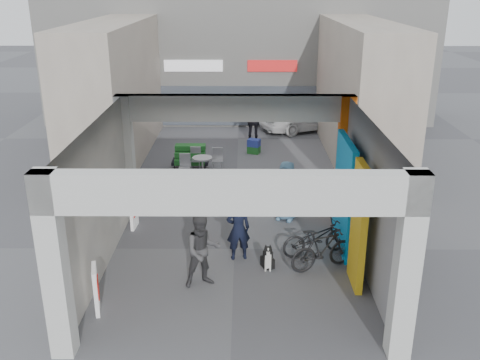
{
  "coord_description": "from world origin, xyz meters",
  "views": [
    {
      "loc": [
        0.22,
        -11.99,
        6.33
      ],
      "look_at": [
        0.14,
        1.0,
        1.48
      ],
      "focal_mm": 40.0,
      "sensor_mm": 36.0,
      "label": 1
    }
  ],
  "objects_px": {
    "cafe_set": "(200,166)",
    "white_van": "(306,114)",
    "border_collie": "(268,259)",
    "man_crates": "(254,120)",
    "man_with_dog": "(238,229)",
    "bicycle_rear": "(323,249)",
    "man_back_turned": "(203,251)",
    "produce_stand": "(190,160)",
    "bicycle_front": "(316,237)",
    "man_elderly": "(286,191)"
  },
  "relations": [
    {
      "from": "man_with_dog",
      "to": "bicycle_rear",
      "type": "bearing_deg",
      "value": 154.79
    },
    {
      "from": "man_elderly",
      "to": "bicycle_front",
      "type": "distance_m",
      "value": 2.17
    },
    {
      "from": "bicycle_front",
      "to": "bicycle_rear",
      "type": "bearing_deg",
      "value": 166.82
    },
    {
      "from": "white_van",
      "to": "man_with_dog",
      "type": "bearing_deg",
      "value": 142.01
    },
    {
      "from": "cafe_set",
      "to": "man_crates",
      "type": "height_order",
      "value": "man_crates"
    },
    {
      "from": "bicycle_rear",
      "to": "produce_stand",
      "type": "bearing_deg",
      "value": 5.16
    },
    {
      "from": "man_with_dog",
      "to": "white_van",
      "type": "xyz_separation_m",
      "value": [
        2.94,
        11.97,
        -0.07
      ]
    },
    {
      "from": "man_back_turned",
      "to": "man_crates",
      "type": "relative_size",
      "value": 0.89
    },
    {
      "from": "bicycle_rear",
      "to": "white_van",
      "type": "distance_m",
      "value": 12.49
    },
    {
      "from": "bicycle_front",
      "to": "man_elderly",
      "type": "bearing_deg",
      "value": -3.83
    },
    {
      "from": "man_back_turned",
      "to": "man_crates",
      "type": "distance_m",
      "value": 11.22
    },
    {
      "from": "border_collie",
      "to": "man_back_turned",
      "type": "height_order",
      "value": "man_back_turned"
    },
    {
      "from": "man_crates",
      "to": "bicycle_front",
      "type": "height_order",
      "value": "man_crates"
    },
    {
      "from": "cafe_set",
      "to": "man_with_dog",
      "type": "relative_size",
      "value": 0.92
    },
    {
      "from": "border_collie",
      "to": "man_crates",
      "type": "relative_size",
      "value": 0.34
    },
    {
      "from": "produce_stand",
      "to": "white_van",
      "type": "bearing_deg",
      "value": 41.37
    },
    {
      "from": "cafe_set",
      "to": "white_van",
      "type": "distance_m",
      "value": 7.42
    },
    {
      "from": "bicycle_rear",
      "to": "man_crates",
      "type": "bearing_deg",
      "value": -14.99
    },
    {
      "from": "man_back_turned",
      "to": "man_elderly",
      "type": "bearing_deg",
      "value": 40.29
    },
    {
      "from": "border_collie",
      "to": "bicycle_rear",
      "type": "relative_size",
      "value": 0.39
    },
    {
      "from": "border_collie",
      "to": "man_elderly",
      "type": "bearing_deg",
      "value": 54.8
    },
    {
      "from": "cafe_set",
      "to": "bicycle_rear",
      "type": "relative_size",
      "value": 0.87
    },
    {
      "from": "man_elderly",
      "to": "man_crates",
      "type": "relative_size",
      "value": 0.9
    },
    {
      "from": "border_collie",
      "to": "bicycle_front",
      "type": "xyz_separation_m",
      "value": [
        1.2,
        0.74,
        0.2
      ]
    },
    {
      "from": "border_collie",
      "to": "man_back_turned",
      "type": "relative_size",
      "value": 0.38
    },
    {
      "from": "cafe_set",
      "to": "man_crates",
      "type": "xyz_separation_m",
      "value": [
        1.94,
        3.99,
        0.64
      ]
    },
    {
      "from": "cafe_set",
      "to": "produce_stand",
      "type": "xyz_separation_m",
      "value": [
        -0.39,
        0.64,
        0.03
      ]
    },
    {
      "from": "man_back_turned",
      "to": "bicycle_rear",
      "type": "height_order",
      "value": "man_back_turned"
    },
    {
      "from": "man_crates",
      "to": "white_van",
      "type": "relative_size",
      "value": 0.45
    },
    {
      "from": "produce_stand",
      "to": "man_with_dog",
      "type": "relative_size",
      "value": 0.82
    },
    {
      "from": "cafe_set",
      "to": "man_with_dog",
      "type": "height_order",
      "value": "man_with_dog"
    },
    {
      "from": "man_crates",
      "to": "white_van",
      "type": "xyz_separation_m",
      "value": [
        2.39,
        2.03,
        -0.23
      ]
    },
    {
      "from": "man_with_dog",
      "to": "man_back_turned",
      "type": "distance_m",
      "value": 1.42
    },
    {
      "from": "produce_stand",
      "to": "man_crates",
      "type": "relative_size",
      "value": 0.68
    },
    {
      "from": "man_back_turned",
      "to": "bicycle_rear",
      "type": "distance_m",
      "value": 2.84
    },
    {
      "from": "bicycle_rear",
      "to": "white_van",
      "type": "bearing_deg",
      "value": -27.19
    },
    {
      "from": "man_elderly",
      "to": "man_with_dog",
      "type": "bearing_deg",
      "value": -96.31
    },
    {
      "from": "cafe_set",
      "to": "man_with_dog",
      "type": "xyz_separation_m",
      "value": [
        1.39,
        -5.96,
        0.48
      ]
    },
    {
      "from": "border_collie",
      "to": "man_with_dog",
      "type": "distance_m",
      "value": 1.0
    },
    {
      "from": "cafe_set",
      "to": "man_with_dog",
      "type": "bearing_deg",
      "value": -76.89
    },
    {
      "from": "border_collie",
      "to": "man_back_turned",
      "type": "distance_m",
      "value": 1.72
    },
    {
      "from": "man_elderly",
      "to": "man_back_turned",
      "type": "bearing_deg",
      "value": -97.19
    },
    {
      "from": "border_collie",
      "to": "man_crates",
      "type": "xyz_separation_m",
      "value": [
        -0.14,
        10.44,
        0.69
      ]
    },
    {
      "from": "cafe_set",
      "to": "produce_stand",
      "type": "bearing_deg",
      "value": 121.19
    },
    {
      "from": "man_back_turned",
      "to": "white_van",
      "type": "relative_size",
      "value": 0.4
    },
    {
      "from": "man_with_dog",
      "to": "man_crates",
      "type": "xyz_separation_m",
      "value": [
        0.55,
        9.94,
        0.16
      ]
    },
    {
      "from": "man_with_dog",
      "to": "man_crates",
      "type": "distance_m",
      "value": 9.96
    },
    {
      "from": "produce_stand",
      "to": "bicycle_rear",
      "type": "height_order",
      "value": "bicycle_rear"
    },
    {
      "from": "produce_stand",
      "to": "man_back_turned",
      "type": "bearing_deg",
      "value": -89.93
    },
    {
      "from": "cafe_set",
      "to": "border_collie",
      "type": "height_order",
      "value": "cafe_set"
    }
  ]
}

